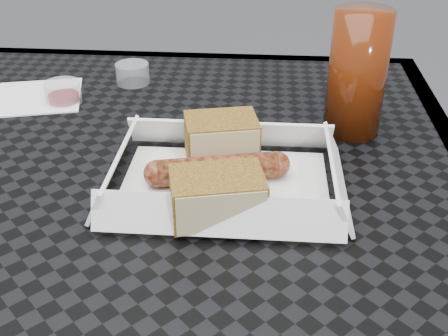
{
  "coord_description": "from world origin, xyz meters",
  "views": [
    {
      "loc": [
        0.15,
        -0.52,
        1.08
      ],
      "look_at": [
        0.12,
        -0.03,
        0.78
      ],
      "focal_mm": 45.0,
      "sensor_mm": 36.0,
      "label": 1
    }
  ],
  "objects_px": {
    "bratwurst": "(218,169)",
    "drink_glass": "(357,73)",
    "food_tray": "(225,185)",
    "patio_table": "(129,228)"
  },
  "relations": [
    {
      "from": "patio_table",
      "to": "bratwurst",
      "type": "relative_size",
      "value": 5.15
    },
    {
      "from": "patio_table",
      "to": "food_tray",
      "type": "height_order",
      "value": "food_tray"
    },
    {
      "from": "bratwurst",
      "to": "drink_glass",
      "type": "bearing_deg",
      "value": 41.46
    },
    {
      "from": "food_tray",
      "to": "bratwurst",
      "type": "bearing_deg",
      "value": 144.27
    },
    {
      "from": "drink_glass",
      "to": "food_tray",
      "type": "bearing_deg",
      "value": -135.93
    },
    {
      "from": "food_tray",
      "to": "bratwurst",
      "type": "xyz_separation_m",
      "value": [
        -0.01,
        0.01,
        0.02
      ]
    },
    {
      "from": "patio_table",
      "to": "drink_glass",
      "type": "height_order",
      "value": "drink_glass"
    },
    {
      "from": "food_tray",
      "to": "bratwurst",
      "type": "relative_size",
      "value": 1.42
    },
    {
      "from": "patio_table",
      "to": "drink_glass",
      "type": "xyz_separation_m",
      "value": [
        0.26,
        0.13,
        0.15
      ]
    },
    {
      "from": "food_tray",
      "to": "patio_table",
      "type": "bearing_deg",
      "value": 171.44
    }
  ]
}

